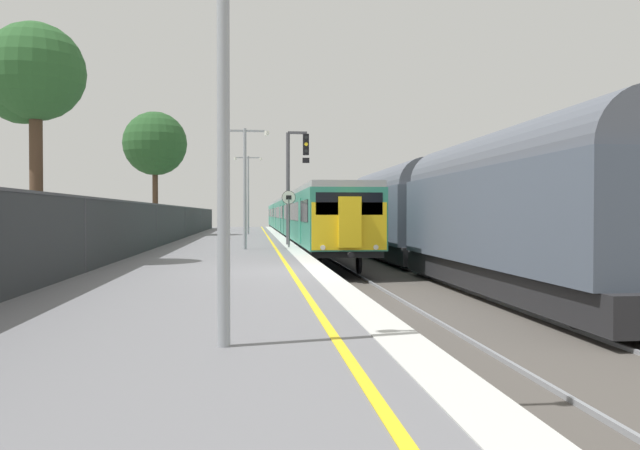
% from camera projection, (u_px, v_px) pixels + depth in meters
% --- Properties ---
extents(ground, '(17.40, 110.00, 1.21)m').
position_uv_depth(ground, '(405.00, 293.00, 16.64)').
color(ground, slate).
extents(commuter_train_at_platform, '(2.83, 59.27, 3.81)m').
position_uv_depth(commuter_train_at_platform, '(295.00, 216.00, 51.80)').
color(commuter_train_at_platform, '#2D846B').
rests_on(commuter_train_at_platform, ground).
extents(freight_train_adjacent_track, '(2.60, 30.50, 4.83)m').
position_uv_depth(freight_train_adjacent_track, '(433.00, 209.00, 26.38)').
color(freight_train_adjacent_track, '#232326').
rests_on(freight_train_adjacent_track, ground).
extents(signal_gantry, '(1.10, 0.24, 5.35)m').
position_uv_depth(signal_gantry, '(293.00, 174.00, 30.12)').
color(signal_gantry, '#47474C').
rests_on(signal_gantry, ground).
extents(speed_limit_sign, '(0.59, 0.08, 2.47)m').
position_uv_depth(speed_limit_sign, '(289.00, 211.00, 27.77)').
color(speed_limit_sign, '#59595B').
rests_on(speed_limit_sign, ground).
extents(platform_lamp_near, '(2.00, 0.20, 5.43)m').
position_uv_depth(platform_lamp_near, '(223.00, 53.00, 6.97)').
color(platform_lamp_near, '#93999E').
rests_on(platform_lamp_near, ground).
extents(platform_lamp_mid, '(2.00, 0.20, 4.97)m').
position_uv_depth(platform_lamp_mid, '(245.00, 177.00, 26.23)').
color(platform_lamp_mid, '#93999E').
rests_on(platform_lamp_mid, ground).
extents(platform_lamp_far, '(2.00, 0.20, 5.56)m').
position_uv_depth(platform_lamp_far, '(248.00, 188.00, 45.49)').
color(platform_lamp_far, '#93999E').
rests_on(platform_lamp_far, ground).
extents(platform_back_fence, '(0.07, 99.00, 1.90)m').
position_uv_depth(platform_back_fence, '(84.00, 233.00, 15.77)').
color(platform_back_fence, '#282B2D').
rests_on(platform_back_fence, ground).
extents(background_tree_left, '(4.28, 4.28, 8.34)m').
position_uv_depth(background_tree_left, '(155.00, 146.00, 42.97)').
color(background_tree_left, '#473323').
rests_on(background_tree_left, ground).
extents(background_tree_centre, '(2.98, 2.81, 6.95)m').
position_uv_depth(background_tree_centre, '(31.00, 78.00, 18.41)').
color(background_tree_centre, '#473323').
rests_on(background_tree_centre, ground).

